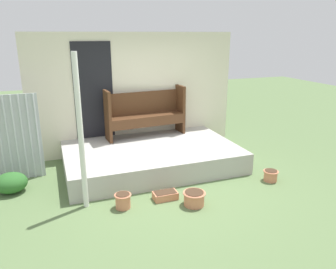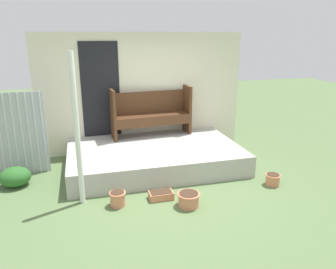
% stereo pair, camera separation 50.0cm
% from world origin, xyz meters
% --- Properties ---
extents(ground_plane, '(24.00, 24.00, 0.00)m').
position_xyz_m(ground_plane, '(0.00, 0.00, 0.00)').
color(ground_plane, '#5B7547').
extents(porch_slab, '(3.35, 2.09, 0.41)m').
position_xyz_m(porch_slab, '(-0.04, 1.05, 0.20)').
color(porch_slab, '#B2AFA8').
rests_on(porch_slab, ground_plane).
extents(house_wall, '(4.55, 0.08, 2.60)m').
position_xyz_m(house_wall, '(-0.08, 2.12, 1.31)').
color(house_wall, beige).
rests_on(house_wall, ground_plane).
extents(support_post, '(0.08, 0.08, 2.34)m').
position_xyz_m(support_post, '(-1.47, -0.12, 1.17)').
color(support_post, white).
rests_on(support_post, ground_plane).
extents(bench, '(1.75, 0.53, 1.06)m').
position_xyz_m(bench, '(0.08, 1.83, 0.96)').
color(bench, '#4C2D19').
rests_on(bench, porch_slab).
extents(flower_pot_left, '(0.27, 0.27, 0.24)m').
position_xyz_m(flower_pot_left, '(-0.95, -0.37, 0.13)').
color(flower_pot_left, tan).
rests_on(flower_pot_left, ground_plane).
extents(flower_pot_middle, '(0.36, 0.36, 0.22)m').
position_xyz_m(flower_pot_middle, '(0.11, -0.67, 0.12)').
color(flower_pot_middle, tan).
rests_on(flower_pot_middle, ground_plane).
extents(flower_pot_right, '(0.27, 0.27, 0.20)m').
position_xyz_m(flower_pot_right, '(1.78, -0.35, 0.11)').
color(flower_pot_right, tan).
rests_on(flower_pot_right, ground_plane).
extents(planter_box_rect, '(0.39, 0.22, 0.13)m').
position_xyz_m(planter_box_rect, '(-0.24, -0.33, 0.06)').
color(planter_box_rect, tan).
rests_on(planter_box_rect, ground_plane).
extents(shrub_by_fence, '(0.53, 0.48, 0.34)m').
position_xyz_m(shrub_by_fence, '(-2.59, 0.79, 0.17)').
color(shrub_by_fence, '#2D6628').
rests_on(shrub_by_fence, ground_plane).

